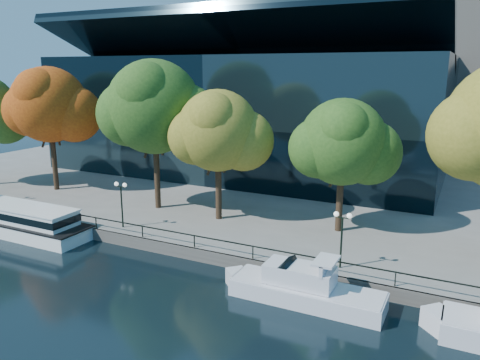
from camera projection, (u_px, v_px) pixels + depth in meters
The scene contains 12 objects.
ground at pixel (117, 263), 35.88m from camera, with size 160.00×160.00×0.00m, color black.
promenade at pixel (286, 168), 67.46m from camera, with size 90.00×67.08×1.00m.
railing at pixel (142, 226), 38.26m from camera, with size 88.20×0.08×0.99m.
convention_building at pixel (248, 114), 63.32m from camera, with size 50.00×24.57×21.43m.
tour_boat at pixel (12, 217), 42.39m from camera, with size 17.00×3.79×3.23m.
cruiser_near at pixel (300, 287), 29.79m from camera, with size 10.84×2.79×3.14m.
tree_1 at pixel (50, 106), 51.38m from camera, with size 10.41×8.53×13.80m.
tree_2 at pixel (155, 109), 44.29m from camera, with size 11.22×9.20×14.45m.
tree_3 at pixel (219, 133), 41.32m from camera, with size 9.12×7.48×11.81m.
tree_4 at pixel (344, 144), 38.23m from camera, with size 8.97×7.35×11.24m.
lamp_1 at pixel (121, 194), 40.22m from camera, with size 1.26×0.36×4.03m.
lamp_2 at pixel (342, 227), 31.91m from camera, with size 1.26×0.36×4.03m.
Camera 1 is at (23.33, -25.73, 14.54)m, focal length 35.00 mm.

